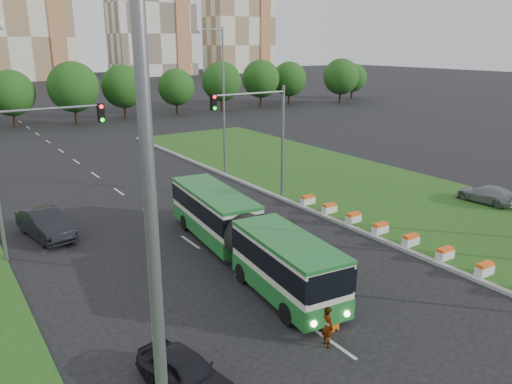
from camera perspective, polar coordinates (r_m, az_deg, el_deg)
ground at (r=25.32m, az=4.86°, el=-8.60°), size 360.00×360.00×0.00m
grass_median at (r=39.15m, az=12.51°, el=0.39°), size 14.00×60.00×0.15m
median_kerb at (r=34.63m, az=4.48°, el=-1.37°), size 0.30×60.00×0.18m
lane_markings at (r=40.92m, az=-16.31°, el=0.71°), size 0.20×100.00×0.01m
flower_planters at (r=29.31m, az=15.60°, el=-4.61°), size 1.10×15.90×0.60m
traffic_mast_median at (r=34.22m, az=0.90°, el=7.53°), size 5.76×0.32×8.00m
traffic_mast_left at (r=27.63m, az=-24.68°, el=3.80°), size 5.76×0.32×8.00m
street_lamps at (r=30.43m, az=-11.34°, el=7.31°), size 36.00×60.00×12.00m
tree_line at (r=77.04m, az=-15.46°, el=11.40°), size 120.00×8.00×9.00m
apartment_tower_east at (r=182.03m, az=-12.01°, el=20.33°), size 27.00×15.00×47.00m
midrise_east at (r=197.85m, az=-1.97°, el=19.32°), size 24.00×14.00×40.00m
articulated_bus at (r=25.24m, az=-1.67°, el=-4.87°), size 2.34×15.03×2.47m
car_left_near at (r=17.14m, az=-8.07°, el=-19.72°), size 2.40×4.08×1.30m
car_left_far at (r=31.15m, az=-22.92°, el=-3.38°), size 2.56×5.12×1.61m
car_median at (r=38.02m, az=24.90°, el=-0.21°), size 1.96×4.27×1.21m
pedestrian at (r=19.12m, az=8.20°, el=-14.96°), size 0.49×0.65×1.60m
shopping_trolley at (r=20.35m, az=8.88°, el=-14.61°), size 0.33×0.35×0.56m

